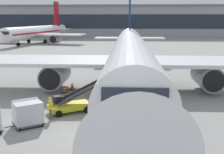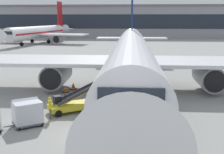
% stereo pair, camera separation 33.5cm
% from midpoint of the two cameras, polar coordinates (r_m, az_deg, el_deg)
% --- Properties ---
extents(ground_plane, '(600.00, 600.00, 0.00)m').
position_cam_midpoint_polar(ground_plane, '(19.66, -6.10, -11.45)').
color(ground_plane, gray).
extents(parked_airplane, '(35.98, 46.78, 15.36)m').
position_cam_midpoint_polar(parked_airplane, '(31.12, 3.34, 4.06)').
color(parked_airplane, white).
rests_on(parked_airplane, ground).
extents(belt_loader, '(5.29, 3.86, 2.74)m').
position_cam_midpoint_polar(belt_loader, '(24.29, -8.12, -4.91)').
color(belt_loader, gold).
rests_on(belt_loader, ground).
extents(baggage_cart_lead, '(2.70, 2.45, 1.91)m').
position_cam_midpoint_polar(baggage_cart_lead, '(21.86, -16.69, -6.70)').
color(baggage_cart_lead, '#515156').
rests_on(baggage_cart_lead, ground).
extents(ground_crew_by_loader, '(0.37, 0.53, 1.74)m').
position_cam_midpoint_polar(ground_crew_by_loader, '(21.90, -14.09, -6.52)').
color(ground_crew_by_loader, '#514C42').
rests_on(ground_crew_by_loader, ground).
extents(ground_crew_by_carts, '(0.35, 0.55, 1.74)m').
position_cam_midpoint_polar(ground_crew_by_carts, '(22.85, -12.45, -5.69)').
color(ground_crew_by_carts, '#514C42').
rests_on(ground_crew_by_carts, ground).
extents(safety_cone_engine_keepout, '(0.63, 0.63, 0.72)m').
position_cam_midpoint_polar(safety_cone_engine_keepout, '(30.80, -9.62, -2.35)').
color(safety_cone_engine_keepout, black).
rests_on(safety_cone_engine_keepout, ground).
extents(safety_cone_wingtip, '(0.68, 0.68, 0.77)m').
position_cam_midpoint_polar(safety_cone_wingtip, '(31.81, -8.12, -1.81)').
color(safety_cone_wingtip, black).
rests_on(safety_cone_wingtip, ground).
extents(apron_guidance_line_lead_in, '(0.20, 110.00, 0.01)m').
position_cam_midpoint_polar(apron_guidance_line_lead_in, '(30.98, 3.04, -2.78)').
color(apron_guidance_line_lead_in, yellow).
rests_on(apron_guidance_line_lead_in, ground).
extents(terminal_building, '(99.66, 16.65, 12.69)m').
position_cam_midpoint_polar(terminal_building, '(121.21, -0.26, 10.89)').
color(terminal_building, '#939399').
rests_on(terminal_building, ground).
extents(distant_airplane, '(31.08, 40.18, 13.27)m').
position_cam_midpoint_polar(distant_airplane, '(92.28, -14.95, 8.44)').
color(distant_airplane, white).
rests_on(distant_airplane, ground).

